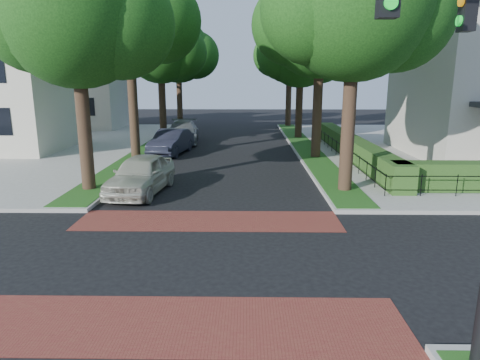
% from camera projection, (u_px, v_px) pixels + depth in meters
% --- Properties ---
extents(ground, '(120.00, 120.00, 0.00)m').
position_uv_depth(ground, '(198.00, 259.00, 11.60)').
color(ground, black).
rests_on(ground, ground).
extents(crosswalk_far, '(9.00, 2.20, 0.01)m').
position_uv_depth(crosswalk_far, '(209.00, 221.00, 14.71)').
color(crosswalk_far, maroon).
rests_on(crosswalk_far, ground).
extents(crosswalk_near, '(9.00, 2.20, 0.01)m').
position_uv_depth(crosswalk_near, '(181.00, 324.00, 8.49)').
color(crosswalk_near, maroon).
rests_on(crosswalk_near, ground).
extents(grass_strip_ne, '(1.60, 29.80, 0.02)m').
position_uv_depth(grass_strip_ne, '(305.00, 146.00, 30.07)').
color(grass_strip_ne, '#174F16').
rests_on(grass_strip_ne, sidewalk_ne).
extents(grass_strip_nw, '(1.60, 29.80, 0.02)m').
position_uv_depth(grass_strip_nw, '(152.00, 146.00, 30.24)').
color(grass_strip_nw, '#174F16').
rests_on(grass_strip_nw, sidewalk_nw).
extents(tree_right_near, '(7.75, 6.67, 10.66)m').
position_uv_depth(tree_right_near, '(356.00, 4.00, 16.81)').
color(tree_right_near, black).
rests_on(tree_right_near, sidewalk_ne).
extents(tree_right_mid, '(8.25, 7.09, 11.22)m').
position_uv_depth(tree_right_mid, '(322.00, 21.00, 24.53)').
color(tree_right_mid, black).
rests_on(tree_right_mid, sidewalk_ne).
extents(tree_right_far, '(7.25, 6.23, 9.74)m').
position_uv_depth(tree_right_far, '(302.00, 51.00, 33.51)').
color(tree_right_far, black).
rests_on(tree_right_far, sidewalk_ne).
extents(tree_right_back, '(7.50, 6.45, 10.20)m').
position_uv_depth(tree_right_back, '(290.00, 53.00, 42.19)').
color(tree_right_back, black).
rests_on(tree_right_back, sidewalk_ne).
extents(tree_left_near, '(7.50, 6.45, 10.20)m').
position_uv_depth(tree_left_near, '(80.00, 15.00, 17.05)').
color(tree_left_near, black).
rests_on(tree_left_near, sidewalk_nw).
extents(tree_left_mid, '(8.00, 6.88, 11.48)m').
position_uv_depth(tree_left_mid, '(131.00, 15.00, 24.61)').
color(tree_left_mid, black).
rests_on(tree_left_mid, sidewalk_nw).
extents(tree_left_far, '(7.00, 6.02, 9.86)m').
position_uv_depth(tree_left_far, '(162.00, 49.00, 33.62)').
color(tree_left_far, black).
rests_on(tree_left_far, sidewalk_nw).
extents(tree_left_back, '(7.75, 6.66, 10.44)m').
position_uv_depth(tree_left_back, '(179.00, 52.00, 42.33)').
color(tree_left_back, black).
rests_on(tree_left_back, sidewalk_nw).
extents(hedge_main_road, '(1.00, 18.00, 1.20)m').
position_uv_depth(hedge_main_road, '(352.00, 147.00, 25.91)').
color(hedge_main_road, '#234718').
rests_on(hedge_main_road, sidewalk_ne).
extents(fence_main_road, '(0.06, 18.00, 0.90)m').
position_uv_depth(fence_main_road, '(339.00, 149.00, 25.96)').
color(fence_main_road, black).
rests_on(fence_main_road, sidewalk_ne).
extents(house_left_far, '(10.00, 9.00, 10.14)m').
position_uv_depth(house_left_far, '(76.00, 76.00, 41.82)').
color(house_left_far, beige).
rests_on(house_left_far, sidewalk_nw).
extents(parked_car_front, '(2.47, 4.99, 1.63)m').
position_uv_depth(parked_car_front, '(141.00, 174.00, 18.15)').
color(parked_car_front, '#B5B6A4').
rests_on(parked_car_front, ground).
extents(parked_car_middle, '(2.45, 5.06, 1.60)m').
position_uv_depth(parked_car_middle, '(171.00, 142.00, 27.65)').
color(parked_car_middle, '#1F212F').
rests_on(parked_car_middle, ground).
extents(parked_car_rear, '(2.77, 5.89, 1.66)m').
position_uv_depth(parked_car_rear, '(183.00, 132.00, 32.62)').
color(parked_car_rear, slate).
rests_on(parked_car_rear, ground).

